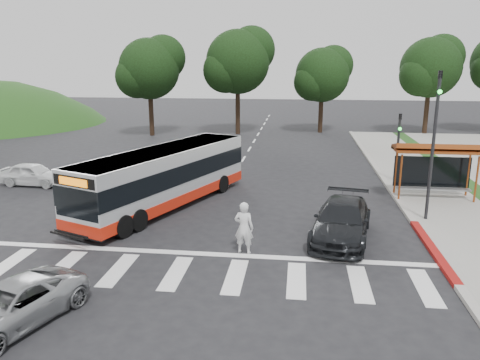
% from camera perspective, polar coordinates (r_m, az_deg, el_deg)
% --- Properties ---
extents(ground, '(140.00, 140.00, 0.00)m').
position_cam_1_polar(ground, '(20.54, -4.23, -5.28)').
color(ground, black).
rests_on(ground, ground).
extents(sidewalk_east, '(4.00, 40.00, 0.12)m').
position_cam_1_polar(sidewalk_east, '(28.68, 21.28, -0.44)').
color(sidewalk_east, gray).
rests_on(sidewalk_east, ground).
extents(curb_east, '(0.30, 40.00, 0.15)m').
position_cam_1_polar(curb_east, '(28.25, 17.35, -0.29)').
color(curb_east, '#9E9991').
rests_on(curb_east, ground).
extents(curb_east_red, '(0.32, 6.00, 0.15)m').
position_cam_1_polar(curb_east_red, '(18.95, 22.44, -7.84)').
color(curb_east_red, maroon).
rests_on(curb_east_red, ground).
extents(crosswalk_ladder, '(18.00, 2.60, 0.01)m').
position_cam_1_polar(crosswalk_ladder, '(16.04, -7.82, -11.17)').
color(crosswalk_ladder, silver).
rests_on(crosswalk_ladder, ground).
extents(bus_shelter, '(4.20, 1.60, 2.86)m').
position_cam_1_polar(bus_shelter, '(25.43, 22.82, 2.93)').
color(bus_shelter, '#8F3F17').
rests_on(bus_shelter, sidewalk_east).
extents(traffic_signal_ne_tall, '(0.18, 0.37, 6.50)m').
position_cam_1_polar(traffic_signal_ne_tall, '(21.43, 22.60, 5.18)').
color(traffic_signal_ne_tall, black).
rests_on(traffic_signal_ne_tall, ground).
extents(traffic_signal_ne_short, '(0.18, 0.37, 4.00)m').
position_cam_1_polar(traffic_signal_ne_short, '(28.37, 18.74, 4.62)').
color(traffic_signal_ne_short, black).
rests_on(traffic_signal_ne_short, ground).
extents(tree_ne_a, '(6.16, 5.74, 9.30)m').
position_cam_1_polar(tree_ne_a, '(48.57, 22.30, 12.68)').
color(tree_ne_a, black).
rests_on(tree_ne_a, parking_lot).
extents(tree_north_a, '(6.60, 6.15, 10.17)m').
position_cam_1_polar(tree_north_a, '(45.41, -0.16, 14.34)').
color(tree_north_a, black).
rests_on(tree_north_a, ground).
extents(tree_north_b, '(5.72, 5.33, 8.43)m').
position_cam_1_polar(tree_north_b, '(47.08, 10.09, 12.59)').
color(tree_north_b, black).
rests_on(tree_north_b, ground).
extents(tree_north_c, '(6.16, 5.74, 9.30)m').
position_cam_1_polar(tree_north_c, '(45.20, -10.90, 13.29)').
color(tree_north_c, black).
rests_on(tree_north_c, ground).
extents(transit_bus, '(6.22, 11.00, 2.82)m').
position_cam_1_polar(transit_bus, '(22.72, -9.16, 0.20)').
color(transit_bus, silver).
rests_on(transit_bus, ground).
extents(pedestrian, '(0.77, 0.56, 1.96)m').
position_cam_1_polar(pedestrian, '(17.10, 0.48, -5.84)').
color(pedestrian, silver).
rests_on(pedestrian, ground).
extents(dark_sedan, '(2.99, 5.43, 1.49)m').
position_cam_1_polar(dark_sedan, '(18.98, 12.30, -4.86)').
color(dark_sedan, black).
rests_on(dark_sedan, ground).
extents(silver_suv_south, '(3.20, 4.60, 1.17)m').
position_cam_1_polar(silver_suv_south, '(14.19, -26.16, -13.55)').
color(silver_suv_south, '#9FA1A4').
rests_on(silver_suv_south, ground).
extents(west_car_white, '(3.87, 1.76, 1.29)m').
position_cam_1_polar(west_car_white, '(29.04, -23.93, 0.66)').
color(west_car_white, silver).
rests_on(west_car_white, ground).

